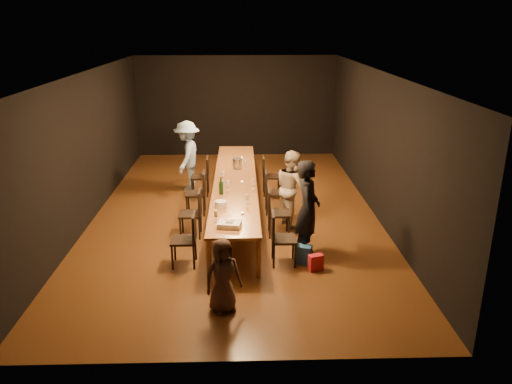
{
  "coord_description": "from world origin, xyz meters",
  "views": [
    {
      "loc": [
        0.15,
        -10.12,
        3.97
      ],
      "look_at": [
        0.4,
        -1.52,
        1.0
      ],
      "focal_mm": 35.0,
      "sensor_mm": 36.0,
      "label": 1
    }
  ],
  "objects_px": {
    "chair_right_2": "(275,192)",
    "chair_right_0": "(284,238)",
    "chair_left_1": "(190,214)",
    "woman_tan": "(292,188)",
    "woman_birthday": "(308,210)",
    "champagne_bottle": "(221,185)",
    "table": "(235,182)",
    "chair_left_2": "(196,193)",
    "child": "(223,276)",
    "man_blue": "(187,156)",
    "chair_right_1": "(279,213)",
    "chair_right_3": "(271,176)",
    "birthday_cake": "(230,224)",
    "ice_bucket": "(237,163)",
    "chair_left_0": "(184,240)",
    "chair_left_3": "(200,176)",
    "plate_stack": "(221,204)"
  },
  "relations": [
    {
      "from": "birthday_cake",
      "to": "table",
      "type": "bearing_deg",
      "value": 98.38
    },
    {
      "from": "chair_right_2",
      "to": "ice_bucket",
      "type": "xyz_separation_m",
      "value": [
        -0.81,
        0.9,
        0.4
      ]
    },
    {
      "from": "chair_left_3",
      "to": "man_blue",
      "type": "relative_size",
      "value": 0.55
    },
    {
      "from": "woman_birthday",
      "to": "champagne_bottle",
      "type": "distance_m",
      "value": 1.97
    },
    {
      "from": "chair_right_2",
      "to": "chair_right_0",
      "type": "bearing_deg",
      "value": -0.0
    },
    {
      "from": "chair_left_2",
      "to": "table",
      "type": "bearing_deg",
      "value": -90.0
    },
    {
      "from": "chair_left_2",
      "to": "child",
      "type": "relative_size",
      "value": 0.84
    },
    {
      "from": "chair_left_1",
      "to": "woman_tan",
      "type": "relative_size",
      "value": 0.6
    },
    {
      "from": "champagne_bottle",
      "to": "chair_right_1",
      "type": "bearing_deg",
      "value": -15.08
    },
    {
      "from": "chair_left_0",
      "to": "chair_left_3",
      "type": "xyz_separation_m",
      "value": [
        0.0,
        3.6,
        0.0
      ]
    },
    {
      "from": "table",
      "to": "chair_left_1",
      "type": "bearing_deg",
      "value": -125.31
    },
    {
      "from": "chair_right_3",
      "to": "man_blue",
      "type": "relative_size",
      "value": 0.55
    },
    {
      "from": "chair_right_0",
      "to": "chair_right_2",
      "type": "bearing_deg",
      "value": 180.0
    },
    {
      "from": "woman_tan",
      "to": "ice_bucket",
      "type": "xyz_separation_m",
      "value": [
        -1.11,
        1.52,
        0.1
      ]
    },
    {
      "from": "chair_left_1",
      "to": "ice_bucket",
      "type": "distance_m",
      "value": 2.32
    },
    {
      "from": "chair_left_3",
      "to": "woman_birthday",
      "type": "xyz_separation_m",
      "value": [
        2.13,
        -3.33,
        0.41
      ]
    },
    {
      "from": "chair_left_3",
      "to": "man_blue",
      "type": "distance_m",
      "value": 0.69
    },
    {
      "from": "chair_left_2",
      "to": "chair_right_2",
      "type": "bearing_deg",
      "value": -90.0
    },
    {
      "from": "chair_left_0",
      "to": "woman_tan",
      "type": "height_order",
      "value": "woman_tan"
    },
    {
      "from": "chair_left_1",
      "to": "chair_right_2",
      "type": "bearing_deg",
      "value": -54.78
    },
    {
      "from": "chair_left_2",
      "to": "plate_stack",
      "type": "height_order",
      "value": "chair_left_2"
    },
    {
      "from": "chair_left_3",
      "to": "woman_birthday",
      "type": "height_order",
      "value": "woman_birthday"
    },
    {
      "from": "chair_right_1",
      "to": "chair_right_2",
      "type": "height_order",
      "value": "same"
    },
    {
      "from": "chair_right_0",
      "to": "man_blue",
      "type": "bearing_deg",
      "value": -153.54
    },
    {
      "from": "chair_right_2",
      "to": "chair_left_2",
      "type": "height_order",
      "value": "same"
    },
    {
      "from": "man_blue",
      "to": "ice_bucket",
      "type": "height_order",
      "value": "man_blue"
    },
    {
      "from": "chair_right_2",
      "to": "man_blue",
      "type": "distance_m",
      "value": 2.66
    },
    {
      "from": "chair_left_0",
      "to": "chair_left_3",
      "type": "distance_m",
      "value": 3.6
    },
    {
      "from": "chair_right_3",
      "to": "birthday_cake",
      "type": "distance_m",
      "value": 3.86
    },
    {
      "from": "chair_right_3",
      "to": "champagne_bottle",
      "type": "xyz_separation_m",
      "value": [
        -1.11,
        -2.1,
        0.47
      ]
    },
    {
      "from": "chair_left_1",
      "to": "woman_birthday",
      "type": "bearing_deg",
      "value": -113.54
    },
    {
      "from": "table",
      "to": "woman_tan",
      "type": "distance_m",
      "value": 1.31
    },
    {
      "from": "chair_right_0",
      "to": "birthday_cake",
      "type": "xyz_separation_m",
      "value": [
        -0.91,
        -0.13,
        0.33
      ]
    },
    {
      "from": "table",
      "to": "chair_right_0",
      "type": "distance_m",
      "value": 2.56
    },
    {
      "from": "champagne_bottle",
      "to": "ice_bucket",
      "type": "bearing_deg",
      "value": 80.48
    },
    {
      "from": "woman_birthday",
      "to": "man_blue",
      "type": "xyz_separation_m",
      "value": [
        -2.45,
        3.8,
        -0.03
      ]
    },
    {
      "from": "table",
      "to": "champagne_bottle",
      "type": "relative_size",
      "value": 16.3
    },
    {
      "from": "chair_right_0",
      "to": "chair_right_1",
      "type": "height_order",
      "value": "same"
    },
    {
      "from": "chair_right_1",
      "to": "woman_tan",
      "type": "relative_size",
      "value": 0.6
    },
    {
      "from": "table",
      "to": "chair_right_1",
      "type": "distance_m",
      "value": 1.49
    },
    {
      "from": "chair_right_0",
      "to": "man_blue",
      "type": "relative_size",
      "value": 0.55
    },
    {
      "from": "chair_right_2",
      "to": "champagne_bottle",
      "type": "height_order",
      "value": "champagne_bottle"
    },
    {
      "from": "chair_right_3",
      "to": "woman_tan",
      "type": "distance_m",
      "value": 1.87
    },
    {
      "from": "chair_right_0",
      "to": "woman_tan",
      "type": "distance_m",
      "value": 1.83
    },
    {
      "from": "table",
      "to": "chair_right_0",
      "type": "relative_size",
      "value": 6.45
    },
    {
      "from": "chair_left_3",
      "to": "birthday_cake",
      "type": "distance_m",
      "value": 3.83
    },
    {
      "from": "chair_right_2",
      "to": "man_blue",
      "type": "bearing_deg",
      "value": -129.52
    },
    {
      "from": "chair_left_0",
      "to": "ice_bucket",
      "type": "relative_size",
      "value": 4.02
    },
    {
      "from": "man_blue",
      "to": "champagne_bottle",
      "type": "height_order",
      "value": "man_blue"
    },
    {
      "from": "child",
      "to": "ice_bucket",
      "type": "relative_size",
      "value": 4.77
    }
  ]
}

